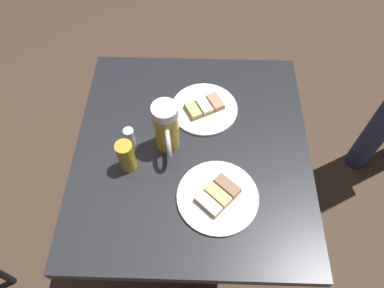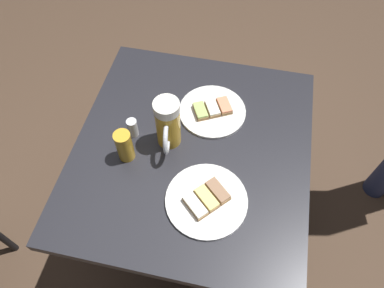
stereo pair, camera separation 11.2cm
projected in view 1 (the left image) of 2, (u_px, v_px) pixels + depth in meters
The scene contains 7 objects.
ground_plane at pixel (192, 229), 1.75m from camera, with size 6.00×6.00×0.00m, color #4C3828.
cafe_table at pixel (192, 171), 1.26m from camera, with size 0.81×0.75×0.74m.
plate_near at pixel (218, 196), 1.03m from camera, with size 0.24×0.24×0.03m.
plate_far at pixel (204, 108), 1.21m from camera, with size 0.23×0.23×0.03m.
beer_mug at pixel (166, 128), 1.06m from camera, with size 0.14×0.08×0.18m.
beer_glass_small at pixel (126, 156), 1.05m from camera, with size 0.05×0.05×0.11m, color gold.
salt_shaker at pixel (130, 137), 1.12m from camera, with size 0.03×0.03×0.07m, color silver.
Camera 1 is at (0.62, 0.02, 1.69)m, focal length 33.18 mm.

